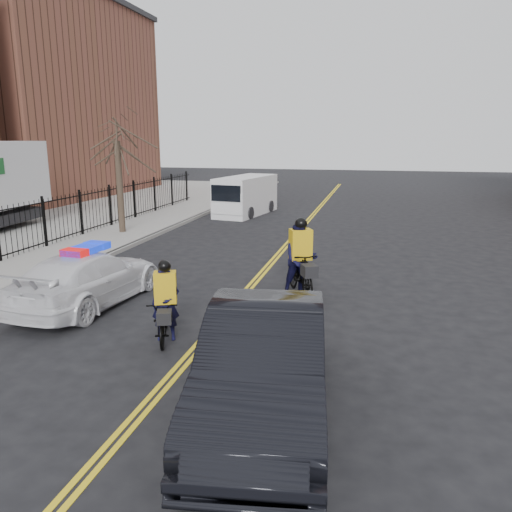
{
  "coord_description": "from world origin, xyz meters",
  "views": [
    {
      "loc": [
        3.47,
        -10.1,
        4.27
      ],
      "look_at": [
        0.52,
        2.06,
        1.3
      ],
      "focal_mm": 35.0,
      "sensor_mm": 36.0,
      "label": 1
    }
  ],
  "objects_px": {
    "police_cruiser": "(89,278)",
    "cyclist_near": "(166,312)",
    "dark_sedan": "(264,362)",
    "cyclist_far": "(300,265)",
    "cargo_van": "(245,196)"
  },
  "relations": [
    {
      "from": "dark_sedan",
      "to": "cargo_van",
      "type": "xyz_separation_m",
      "value": [
        -5.71,
        20.32,
        0.19
      ]
    },
    {
      "from": "police_cruiser",
      "to": "cyclist_near",
      "type": "xyz_separation_m",
      "value": [
        2.91,
        -1.69,
        -0.1
      ]
    },
    {
      "from": "cargo_van",
      "to": "cyclist_far",
      "type": "distance_m",
      "value": 15.15
    },
    {
      "from": "cargo_van",
      "to": "cyclist_near",
      "type": "bearing_deg",
      "value": -70.96
    },
    {
      "from": "dark_sedan",
      "to": "police_cruiser",
      "type": "bearing_deg",
      "value": 136.04
    },
    {
      "from": "dark_sedan",
      "to": "cargo_van",
      "type": "relative_size",
      "value": 0.97
    },
    {
      "from": "cyclist_far",
      "to": "police_cruiser",
      "type": "bearing_deg",
      "value": 174.96
    },
    {
      "from": "cyclist_far",
      "to": "cargo_van",
      "type": "bearing_deg",
      "value": 84.11
    },
    {
      "from": "cargo_van",
      "to": "cyclist_far",
      "type": "height_order",
      "value": "cyclist_far"
    },
    {
      "from": "dark_sedan",
      "to": "cyclist_far",
      "type": "distance_m",
      "value": 6.16
    },
    {
      "from": "police_cruiser",
      "to": "dark_sedan",
      "type": "relative_size",
      "value": 0.96
    },
    {
      "from": "dark_sedan",
      "to": "cyclist_far",
      "type": "relative_size",
      "value": 2.37
    },
    {
      "from": "police_cruiser",
      "to": "cyclist_near",
      "type": "distance_m",
      "value": 3.37
    },
    {
      "from": "cargo_van",
      "to": "cyclist_near",
      "type": "height_order",
      "value": "cargo_van"
    },
    {
      "from": "police_cruiser",
      "to": "dark_sedan",
      "type": "xyz_separation_m",
      "value": [
        5.61,
        -4.08,
        0.15
      ]
    }
  ]
}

